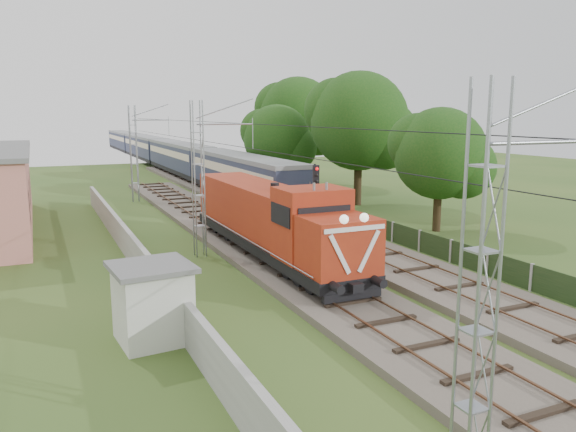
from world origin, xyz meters
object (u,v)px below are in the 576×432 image
coach_rake (160,150)px  relay_hut (153,302)px  locomotive (271,219)px  signal_post (315,192)px

coach_rake → relay_hut: coach_rake is taller
locomotive → signal_post: (2.99, 1.05, 1.07)m
signal_post → relay_hut: signal_post is taller
locomotive → coach_rake: size_ratio=0.19×
signal_post → relay_hut: (-10.39, -8.76, -1.93)m
signal_post → relay_hut: size_ratio=1.74×
coach_rake → relay_hut: size_ratio=32.03×
signal_post → coach_rake: bearing=87.7°
relay_hut → signal_post: bearing=40.1°
locomotive → signal_post: signal_post is taller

